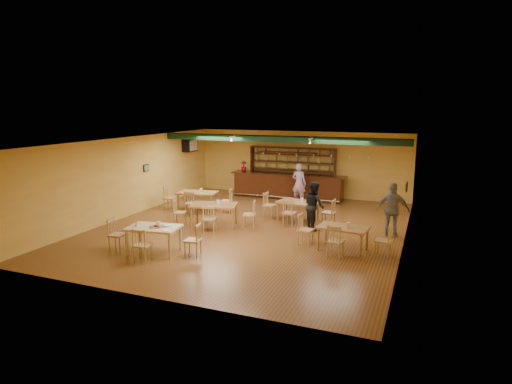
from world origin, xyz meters
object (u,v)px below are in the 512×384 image
at_px(bar_counter, 288,186).
at_px(dining_table_d, 343,238).
at_px(patron_bar, 299,183).
at_px(near_table, 154,240).
at_px(dining_table_b, 298,211).
at_px(patron_right_a, 314,205).
at_px(dining_table_a, 198,201).
at_px(dining_table_c, 214,215).

height_order(bar_counter, dining_table_d, bar_counter).
xyz_separation_m(dining_table_d, patron_bar, (-2.95, 5.52, 0.52)).
bearing_deg(near_table, dining_table_d, 15.56).
height_order(dining_table_b, patron_right_a, patron_right_a).
height_order(near_table, patron_right_a, patron_right_a).
bearing_deg(dining_table_d, patron_bar, 124.36).
bearing_deg(patron_bar, dining_table_a, 48.94).
relative_size(bar_counter, dining_table_a, 3.43).
bearing_deg(patron_right_a, patron_bar, -15.27).
height_order(bar_counter, patron_bar, patron_bar).
distance_m(near_table, patron_right_a, 5.50).
bearing_deg(patron_right_a, dining_table_a, 41.13).
height_order(dining_table_c, patron_bar, patron_bar).
height_order(dining_table_a, patron_bar, patron_bar).
bearing_deg(near_table, dining_table_a, 96.77).
bearing_deg(dining_table_b, dining_table_c, -137.04).
bearing_deg(dining_table_b, patron_bar, 113.78).
distance_m(dining_table_a, dining_table_d, 6.92).
relative_size(dining_table_d, patron_right_a, 0.86).
relative_size(near_table, patron_bar, 0.83).
xyz_separation_m(dining_table_a, dining_table_b, (4.19, -0.07, -0.02)).
distance_m(bar_counter, near_table, 8.68).
bearing_deg(bar_counter, dining_table_d, -59.66).
distance_m(dining_table_a, dining_table_c, 2.48).
bearing_deg(patron_right_a, near_table, 99.79).
relative_size(dining_table_b, near_table, 1.00).
relative_size(bar_counter, dining_table_d, 3.70).
height_order(dining_table_a, patron_right_a, patron_right_a).
distance_m(dining_table_b, dining_table_d, 3.45).
height_order(dining_table_a, dining_table_d, dining_table_a).
height_order(near_table, patron_bar, patron_bar).
bearing_deg(patron_bar, near_table, 85.25).
xyz_separation_m(near_table, patron_bar, (2.01, 7.76, 0.49)).
relative_size(dining_table_b, dining_table_d, 1.03).
bearing_deg(dining_table_b, dining_table_a, -172.87).
height_order(bar_counter, dining_table_a, bar_counter).
height_order(dining_table_d, patron_bar, patron_bar).
relative_size(bar_counter, near_table, 3.62).
height_order(dining_table_c, patron_right_a, patron_right_a).
distance_m(bar_counter, patron_right_a, 5.05).
xyz_separation_m(dining_table_b, patron_right_a, (0.80, -0.80, 0.46)).
xyz_separation_m(dining_table_a, near_table, (1.38, -5.00, 0.01)).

